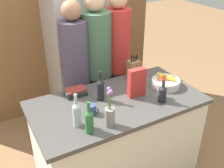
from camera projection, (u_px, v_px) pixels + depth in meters
kitchen_island at (117, 139)px, 2.56m from camera, size 1.54×0.81×0.90m
back_wall_wood at (56, 16)px, 3.36m from camera, size 2.74×0.12×2.60m
refrigerator at (80, 46)px, 3.30m from camera, size 0.76×0.63×1.98m
fruit_bowl at (166, 82)px, 2.56m from camera, size 0.28×0.28×0.11m
knife_block at (134, 69)px, 2.70m from camera, size 0.12×0.10×0.26m
flower_vase at (110, 114)px, 1.98m from camera, size 0.08×0.08×0.33m
cereal_box at (137, 83)px, 2.36m from camera, size 0.17×0.06×0.27m
coffee_mug at (92, 109)px, 2.15m from camera, size 0.09×0.10×0.08m
book_stack at (76, 92)px, 2.41m from camera, size 0.20×0.14×0.07m
bottle_oil at (163, 93)px, 2.29m from camera, size 0.07×0.07×0.21m
bottle_vinegar at (77, 113)px, 1.98m from camera, size 0.06×0.06×0.28m
bottle_wine at (89, 121)px, 1.91m from camera, size 0.06×0.06×0.26m
bottle_water at (101, 89)px, 2.30m from camera, size 0.07×0.07×0.28m
person_at_sink at (76, 70)px, 2.73m from camera, size 0.28×0.28×1.68m
person_in_blue at (96, 63)px, 2.86m from camera, size 0.34×0.34×1.74m
person_in_red_tee at (117, 57)px, 2.99m from camera, size 0.30×0.30×1.73m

